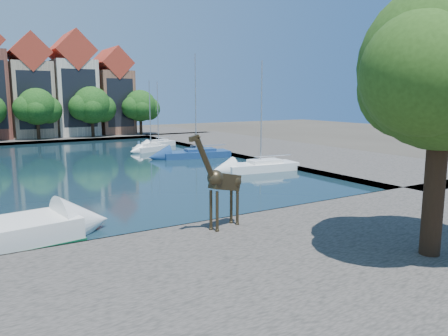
% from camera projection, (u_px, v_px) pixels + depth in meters
% --- Properties ---
extents(ground, '(160.00, 160.00, 0.00)m').
position_uv_depth(ground, '(168.00, 236.00, 21.45)').
color(ground, '#38332B').
rests_on(ground, ground).
extents(water_basin, '(38.00, 50.00, 0.08)m').
position_uv_depth(water_basin, '(63.00, 168.00, 41.61)').
color(water_basin, black).
rests_on(water_basin, ground).
extents(near_quay, '(50.00, 14.00, 0.50)m').
position_uv_depth(near_quay, '(249.00, 283.00, 15.53)').
color(near_quay, '#534D48').
rests_on(near_quay, ground).
extents(far_quay, '(60.00, 16.00, 0.50)m').
position_uv_depth(far_quay, '(20.00, 139.00, 68.47)').
color(far_quay, '#534D48').
rests_on(far_quay, ground).
extents(right_quay, '(14.00, 52.00, 0.50)m').
position_uv_depth(right_quay, '(271.00, 149.00, 54.50)').
color(right_quay, '#534D48').
rests_on(right_quay, ground).
extents(plane_tree, '(8.32, 6.40, 10.62)m').
position_uv_depth(plane_tree, '(445.00, 73.00, 16.57)').
color(plane_tree, '#332114').
rests_on(plane_tree, near_quay).
extents(townhouse_east_inner, '(5.94, 9.18, 15.79)m').
position_uv_depth(townhouse_east_inner, '(30.00, 90.00, 68.28)').
color(townhouse_east_inner, tan).
rests_on(townhouse_east_inner, far_quay).
extents(townhouse_east_mid, '(6.43, 9.18, 16.65)m').
position_uv_depth(townhouse_east_mid, '(73.00, 88.00, 71.58)').
color(townhouse_east_mid, beige).
rests_on(townhouse_east_mid, far_quay).
extents(townhouse_east_end, '(5.44, 9.18, 14.43)m').
position_uv_depth(townhouse_east_end, '(112.00, 94.00, 75.10)').
color(townhouse_east_end, brown).
rests_on(townhouse_east_end, far_quay).
extents(far_tree_mid_east, '(7.02, 5.40, 7.52)m').
position_uv_depth(far_tree_mid_east, '(38.00, 108.00, 64.14)').
color(far_tree_mid_east, '#332114').
rests_on(far_tree_mid_east, far_quay).
extents(far_tree_east, '(7.54, 5.80, 7.84)m').
position_uv_depth(far_tree_east, '(92.00, 106.00, 68.26)').
color(far_tree_east, '#332114').
rests_on(far_tree_east, far_quay).
extents(far_tree_far_east, '(6.76, 5.20, 7.36)m').
position_uv_depth(far_tree_far_east, '(141.00, 107.00, 72.41)').
color(far_tree_far_east, '#332114').
rests_on(far_tree_far_east, far_quay).
extents(giraffe_statue, '(3.21, 1.24, 4.65)m').
position_uv_depth(giraffe_statue, '(221.00, 182.00, 20.79)').
color(giraffe_statue, '#342A1A').
rests_on(giraffe_statue, near_quay).
extents(sailboat_right_a, '(7.07, 3.26, 9.84)m').
position_uv_depth(sailboat_right_a, '(261.00, 165.00, 39.77)').
color(sailboat_right_a, white).
rests_on(sailboat_right_a, water_basin).
extents(sailboat_right_b, '(7.76, 3.95, 11.29)m').
position_uv_depth(sailboat_right_b, '(196.00, 153.00, 48.48)').
color(sailboat_right_b, navy).
rests_on(sailboat_right_b, water_basin).
extents(sailboat_right_c, '(4.93, 3.24, 8.61)m').
position_uv_depth(sailboat_right_c, '(151.00, 147.00, 54.06)').
color(sailboat_right_c, silver).
rests_on(sailboat_right_c, water_basin).
extents(sailboat_right_d, '(5.01, 2.98, 8.66)m').
position_uv_depth(sailboat_right_d, '(159.00, 142.00, 59.47)').
color(sailboat_right_d, silver).
rests_on(sailboat_right_d, water_basin).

